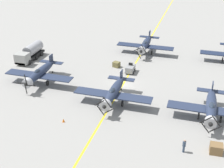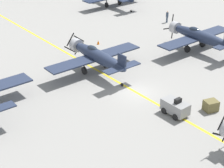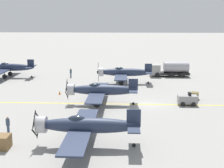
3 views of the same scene
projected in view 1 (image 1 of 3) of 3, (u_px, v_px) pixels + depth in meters
name	position (u px, v px, depth m)	size (l,w,h in m)	color
ground_plane	(122.00, 85.00, 53.64)	(400.00, 400.00, 0.00)	gray
taxiway_stripe	(122.00, 85.00, 53.64)	(0.30, 160.00, 0.01)	yellow
airplane_mid_right	(40.00, 73.00, 53.41)	(12.00, 9.98, 3.80)	#253049
airplane_near_center	(145.00, 44.00, 66.23)	(12.00, 9.98, 3.65)	#202A43
airplane_mid_center	(114.00, 92.00, 47.27)	(12.00, 9.98, 3.65)	#27314B
airplane_mid_left	(211.00, 107.00, 43.45)	(12.00, 9.98, 3.65)	#27314A
fuel_tanker	(30.00, 53.00, 63.33)	(2.67, 8.00, 2.98)	black
tow_tractor	(130.00, 68.00, 58.09)	(1.57, 2.60, 1.79)	gray
ground_crew_walking	(184.00, 145.00, 37.48)	(0.40, 0.40, 1.81)	#334256
supply_crate_by_tanker	(116.00, 64.00, 60.43)	(1.25, 1.04, 1.04)	brown
supply_crate_mid_lane	(216.00, 149.00, 37.49)	(1.50, 1.25, 1.25)	brown
traffic_cone	(63.00, 120.00, 43.59)	(0.36, 0.36, 0.55)	orange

